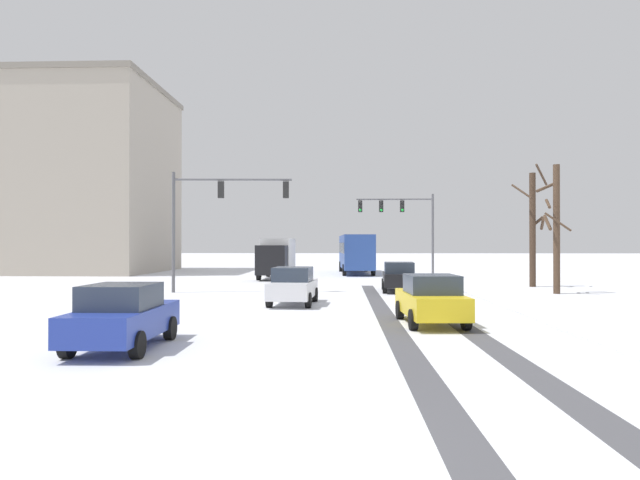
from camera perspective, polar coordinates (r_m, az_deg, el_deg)
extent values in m
plane|color=silver|center=(7.69, -5.82, -20.33)|extent=(300.00, 300.00, 0.00)
cube|color=#4C4C51|center=(21.08, 12.79, -7.52)|extent=(0.74, 29.50, 0.01)
cube|color=#4C4C51|center=(20.79, 6.62, -7.62)|extent=(0.71, 29.50, 0.01)
cube|color=white|center=(21.16, 26.02, -7.31)|extent=(4.00, 29.50, 0.12)
cylinder|color=#56565B|center=(44.54, 11.36, 0.42)|extent=(0.18, 0.18, 6.50)
cylinder|color=#56565B|center=(44.26, 7.56, 4.12)|extent=(5.93, 0.19, 0.12)
cube|color=black|center=(44.29, 8.32, 3.40)|extent=(0.32, 0.24, 0.90)
sphere|color=black|center=(44.15, 8.35, 3.80)|extent=(0.20, 0.20, 0.20)
sphere|color=black|center=(44.13, 8.35, 3.41)|extent=(0.20, 0.20, 0.20)
sphere|color=green|center=(44.11, 8.35, 3.03)|extent=(0.20, 0.20, 0.20)
cube|color=black|center=(44.13, 6.22, 3.41)|extent=(0.32, 0.24, 0.90)
sphere|color=black|center=(43.99, 6.23, 3.82)|extent=(0.20, 0.20, 0.20)
sphere|color=black|center=(43.97, 6.23, 3.43)|extent=(0.20, 0.20, 0.20)
sphere|color=green|center=(43.95, 6.23, 3.04)|extent=(0.20, 0.20, 0.20)
cube|color=black|center=(44.02, 4.09, 3.42)|extent=(0.32, 0.24, 0.90)
sphere|color=black|center=(43.89, 4.10, 3.82)|extent=(0.20, 0.20, 0.20)
sphere|color=black|center=(43.86, 4.10, 3.43)|extent=(0.20, 0.20, 0.20)
sphere|color=green|center=(43.85, 4.10, 3.04)|extent=(0.20, 0.20, 0.20)
cylinder|color=#56565B|center=(31.33, -14.63, 0.77)|extent=(0.18, 0.18, 6.50)
cylinder|color=#56565B|center=(30.92, -8.83, 6.07)|extent=(6.38, 0.48, 0.12)
cube|color=black|center=(30.96, -10.01, 5.04)|extent=(0.33, 0.26, 0.90)
sphere|color=black|center=(31.14, -9.96, 5.56)|extent=(0.20, 0.20, 0.20)
sphere|color=black|center=(31.11, -9.96, 5.01)|extent=(0.20, 0.20, 0.20)
sphere|color=green|center=(31.09, -9.96, 4.46)|extent=(0.20, 0.20, 0.20)
cube|color=black|center=(30.60, -3.48, 5.10)|extent=(0.33, 0.26, 0.90)
sphere|color=black|center=(30.79, -3.46, 5.62)|extent=(0.20, 0.20, 0.20)
sphere|color=black|center=(30.76, -3.46, 5.07)|extent=(0.20, 0.20, 0.20)
sphere|color=green|center=(30.73, -3.46, 4.51)|extent=(0.20, 0.20, 0.20)
cube|color=black|center=(31.31, 8.00, -3.96)|extent=(1.90, 4.18, 0.70)
cube|color=#2D3847|center=(31.13, 8.01, -2.79)|extent=(1.65, 1.98, 0.60)
cylinder|color=black|center=(32.58, 6.46, -4.44)|extent=(0.25, 0.65, 0.64)
cylinder|color=black|center=(32.65, 9.31, -4.43)|extent=(0.25, 0.65, 0.64)
cylinder|color=black|center=(30.04, 6.58, -4.79)|extent=(0.25, 0.65, 0.64)
cylinder|color=black|center=(30.13, 9.66, -4.77)|extent=(0.25, 0.65, 0.64)
cube|color=silver|center=(24.41, -2.73, -4.98)|extent=(1.94, 4.19, 0.70)
cube|color=#2D3847|center=(24.22, -2.78, -3.47)|extent=(1.67, 1.99, 0.60)
cylinder|color=black|center=(25.82, -4.10, -5.51)|extent=(0.26, 0.65, 0.64)
cylinder|color=black|center=(25.59, -0.51, -5.55)|extent=(0.26, 0.65, 0.64)
cylinder|color=black|center=(23.33, -5.16, -6.05)|extent=(0.26, 0.65, 0.64)
cylinder|color=black|center=(23.08, -1.20, -6.12)|extent=(0.26, 0.65, 0.64)
cube|color=yellow|center=(18.79, 11.15, -6.35)|extent=(1.93, 4.19, 0.70)
cube|color=#2D3847|center=(18.59, 11.25, -4.40)|extent=(1.66, 1.98, 0.60)
cylinder|color=black|center=(19.92, 8.09, -7.02)|extent=(0.26, 0.65, 0.64)
cylinder|color=black|center=(20.24, 12.64, -6.91)|extent=(0.26, 0.65, 0.64)
cylinder|color=black|center=(17.44, 9.42, -7.97)|extent=(0.26, 0.65, 0.64)
cylinder|color=black|center=(17.80, 14.59, -7.81)|extent=(0.26, 0.65, 0.64)
cube|color=#233899|center=(15.07, -19.30, -7.81)|extent=(1.75, 4.12, 0.70)
cube|color=#2D3847|center=(14.86, -19.50, -5.39)|extent=(1.58, 1.92, 0.60)
cylinder|color=black|center=(16.58, -20.36, -8.35)|extent=(0.23, 0.64, 0.64)
cylinder|color=black|center=(16.06, -14.94, -8.62)|extent=(0.23, 0.64, 0.64)
cylinder|color=black|center=(14.28, -24.23, -9.63)|extent=(0.23, 0.64, 0.64)
cylinder|color=black|center=(13.67, -18.02, -10.07)|extent=(0.23, 0.64, 0.64)
cube|color=#284793|center=(50.11, 3.63, -1.19)|extent=(2.96, 11.10, 2.90)
cube|color=#283342|center=(50.10, 3.63, -0.78)|extent=(2.97, 10.22, 0.90)
cylinder|color=black|center=(46.41, 5.42, -3.04)|extent=(0.34, 0.97, 0.96)
cylinder|color=black|center=(46.24, 2.48, -3.05)|extent=(0.34, 0.97, 0.96)
cylinder|color=black|center=(53.52, 4.67, -2.69)|extent=(0.34, 0.97, 0.96)
cylinder|color=black|center=(53.38, 2.12, -2.69)|extent=(0.34, 0.97, 0.96)
cube|color=black|center=(40.21, -4.90, -2.03)|extent=(2.12, 2.22, 2.10)
cube|color=silver|center=(43.87, -4.25, -1.57)|extent=(2.25, 5.22, 2.60)
cylinder|color=black|center=(40.57, -3.40, -3.50)|extent=(0.29, 0.84, 0.84)
cylinder|color=black|center=(40.84, -6.23, -3.48)|extent=(0.29, 0.84, 0.84)
cylinder|color=black|center=(45.23, -2.76, -3.18)|extent=(0.29, 0.84, 0.84)
cylinder|color=black|center=(45.47, -5.30, -3.17)|extent=(0.29, 0.84, 0.84)
cylinder|color=#4C3828|center=(32.06, 22.85, 1.03)|extent=(0.34, 0.34, 6.80)
cylinder|color=#4C3828|center=(31.45, 22.97, 1.70)|extent=(1.31, 0.44, 1.02)
cylinder|color=#4C3828|center=(32.04, 22.10, 3.43)|extent=(0.30, 0.93, 0.58)
cylinder|color=#4C3828|center=(32.72, 22.05, 5.03)|extent=(1.39, 0.64, 0.68)
cylinder|color=#4C3828|center=(31.93, 22.06, 1.65)|extent=(0.21, 1.04, 0.87)
cylinder|color=#423023|center=(36.74, 20.73, 0.98)|extent=(0.38, 0.38, 6.97)
cylinder|color=#423023|center=(36.32, 19.74, 4.66)|extent=(0.80, 1.63, 1.04)
cylinder|color=#423023|center=(36.80, 21.60, 1.51)|extent=(0.46, 1.21, 0.69)
cylinder|color=#423023|center=(36.68, 21.52, 6.18)|extent=(1.03, 0.94, 1.23)
cylinder|color=#423023|center=(37.00, 21.23, 1.79)|extent=(0.45, 0.90, 0.57)
cube|color=#A89E8E|center=(58.23, -24.53, 5.35)|extent=(18.12, 14.70, 16.83)
cube|color=gray|center=(59.72, -24.50, 13.65)|extent=(18.42, 15.00, 0.50)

